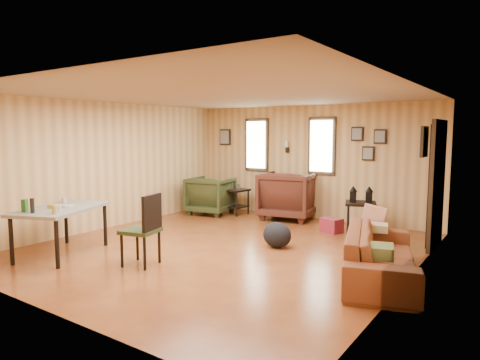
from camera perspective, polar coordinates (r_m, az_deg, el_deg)
The scene contains 11 objects.
room at distance 6.80m, azimuth 0.57°, elevation 1.12°, with size 5.54×6.04×2.44m.
sofa at distance 5.69m, azimuth 18.27°, elevation -8.37°, with size 2.09×0.61×0.82m, color brown.
recliner_brown at distance 9.12m, azimuth 6.44°, elevation -1.73°, with size 1.07×1.01×1.11m, color #441E14.
recliner_green at distance 9.64m, azimuth -3.91°, elevation -1.82°, with size 0.89×0.84×0.92m, color #2C3317.
end_table at distance 9.61m, azimuth -0.71°, elevation -2.25°, with size 0.60×0.56×0.70m.
side_table at distance 8.12m, azimuth 15.80°, elevation -2.69°, with size 0.69×0.69×0.86m.
cooler at distance 8.08m, azimuth 12.11°, elevation -5.91°, with size 0.43×0.37×0.26m.
backpack at distance 6.87m, azimuth 4.96°, elevation -7.31°, with size 0.57×0.50×0.41m.
sofa_pillows at distance 5.85m, azimuth 17.40°, elevation -6.94°, with size 0.94×1.86×0.38m.
dining_table at distance 6.90m, azimuth -22.83°, elevation -3.91°, with size 1.31×1.62×0.93m.
dining_chair at distance 6.01m, azimuth -12.55°, elevation -5.98°, with size 0.54×0.54×0.99m.
Camera 1 is at (3.95, -5.34, 1.82)m, focal length 32.00 mm.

